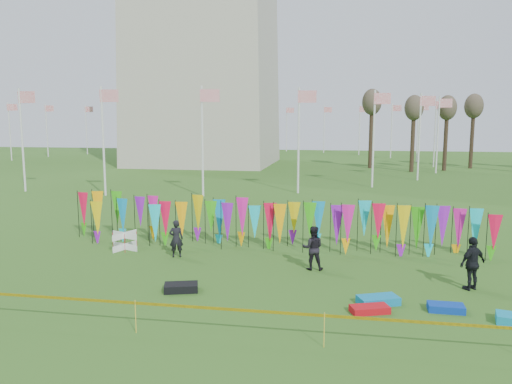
% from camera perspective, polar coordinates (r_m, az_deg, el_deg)
% --- Properties ---
extents(ground, '(160.00, 160.00, 0.00)m').
position_cam_1_polar(ground, '(15.61, -3.32, -12.66)').
color(ground, '#2B5317').
rests_on(ground, ground).
extents(flagpole_ring, '(57.40, 56.16, 8.00)m').
position_cam_1_polar(flagpole_ring, '(64.59, -5.69, 6.79)').
color(flagpole_ring, silver).
rests_on(flagpole_ring, ground).
extents(banner_row, '(18.64, 0.64, 2.09)m').
position_cam_1_polar(banner_row, '(21.70, 1.53, -3.34)').
color(banner_row, black).
rests_on(banner_row, ground).
extents(caution_tape_near, '(26.00, 0.02, 0.90)m').
position_cam_1_polar(caution_tape_near, '(13.18, -6.82, -13.10)').
color(caution_tape_near, '#DFBB04').
rests_on(caution_tape_near, ground).
extents(box_kite, '(0.72, 0.72, 0.80)m').
position_cam_1_polar(box_kite, '(22.31, -14.76, -5.43)').
color(box_kite, red).
rests_on(box_kite, ground).
extents(person_left, '(0.66, 0.55, 1.55)m').
position_cam_1_polar(person_left, '(20.67, -9.11, -5.28)').
color(person_left, black).
rests_on(person_left, ground).
extents(person_mid, '(0.84, 0.56, 1.66)m').
position_cam_1_polar(person_mid, '(18.85, 6.50, -6.37)').
color(person_mid, black).
rests_on(person_mid, ground).
extents(person_right, '(1.20, 1.10, 1.79)m').
position_cam_1_polar(person_right, '(18.01, 23.50, -7.49)').
color(person_right, black).
rests_on(person_right, ground).
extents(kite_bag_turquoise, '(1.36, 1.03, 0.24)m').
position_cam_1_polar(kite_bag_turquoise, '(15.98, 13.79, -11.92)').
color(kite_bag_turquoise, '#0C7CB4').
rests_on(kite_bag_turquoise, ground).
extents(kite_bag_blue, '(1.03, 0.56, 0.21)m').
position_cam_1_polar(kite_bag_blue, '(16.01, 20.88, -12.25)').
color(kite_bag_blue, '#0A37A9').
rests_on(kite_bag_blue, ground).
extents(kite_bag_red, '(1.21, 0.86, 0.20)m').
position_cam_1_polar(kite_bag_red, '(15.27, 12.86, -12.93)').
color(kite_bag_red, red).
rests_on(kite_bag_red, ground).
extents(kite_bag_black, '(1.22, 0.92, 0.25)m').
position_cam_1_polar(kite_bag_black, '(16.81, -8.56, -10.74)').
color(kite_bag_black, black).
rests_on(kite_bag_black, ground).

